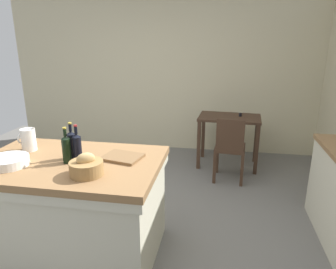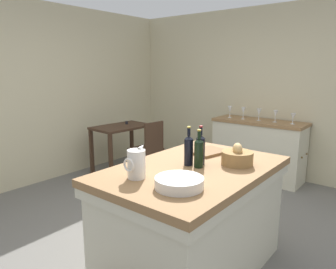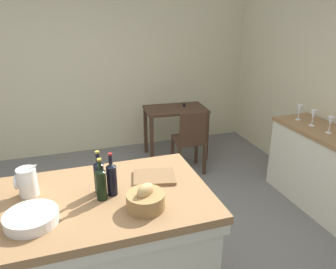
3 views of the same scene
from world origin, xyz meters
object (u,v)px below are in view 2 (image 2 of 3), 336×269
wine_glass_far_left (293,117)px  wine_bottle_amber (189,150)px  writing_desk (122,134)px  wine_bottle_dark (201,149)px  wooden_chair (149,148)px  wine_glass_left (275,114)px  wine_glass_far_right (230,110)px  island_table (193,215)px  bread_basket (237,157)px  wine_glass_middle (259,112)px  wine_glass_right (243,111)px  wine_bottle_green (199,152)px  pitcher (136,164)px  wash_bowl (179,183)px  cutting_board (209,152)px  side_cabinet (258,149)px

wine_glass_far_left → wine_bottle_amber: bearing=179.2°
writing_desk → wine_bottle_dark: bearing=-119.0°
writing_desk → wine_glass_far_left: 2.58m
wooden_chair → wine_glass_left: 1.92m
wine_glass_far_left → wine_glass_far_right: bearing=91.3°
island_table → wine_bottle_dark: 0.55m
wooden_chair → bread_basket: bearing=-119.3°
wine_bottle_dark → wine_glass_middle: (2.39, 0.52, -0.01)m
wine_glass_far_left → wine_glass_right: size_ratio=0.83×
wooden_chair → wine_bottle_green: 2.32m
wine_glass_middle → wine_glass_far_right: wine_glass_far_right is taller
island_table → wine_bottle_green: bearing=-72.4°
wine_bottle_green → wine_glass_right: wine_bottle_green is taller
wine_bottle_green → bread_basket: bearing=-37.9°
pitcher → wash_bowl: 0.36m
wine_bottle_dark → wash_bowl: bearing=-161.3°
island_table → bread_basket: bread_basket is taller
wine_bottle_green → wine_glass_far_left: size_ratio=1.99×
island_table → wine_glass_far_right: bearing=21.9°
island_table → writing_desk: 2.70m
cutting_board → wine_glass_left: size_ratio=1.81×
pitcher → writing_desk: bearing=49.3°
wine_glass_middle → wine_bottle_dark: bearing=-167.7°
side_cabinet → wine_bottle_amber: bearing=-169.7°
writing_desk → side_cabinet: bearing=-57.9°
side_cabinet → wooden_chair: 1.67m
wooden_chair → wine_bottle_dark: wine_bottle_dark is taller
wash_bowl → wine_bottle_amber: size_ratio=1.01×
writing_desk → wine_bottle_amber: (-1.37, -2.26, 0.39)m
wash_bowl → wine_glass_middle: (2.92, 0.70, 0.09)m
bread_basket → wine_bottle_dark: size_ratio=0.80×
wooden_chair → wine_glass_right: size_ratio=4.89×
island_table → wine_glass_right: (2.48, 0.77, 0.54)m
pitcher → wine_bottle_amber: wine_bottle_amber is taller
side_cabinet → pitcher: size_ratio=5.56×
wine_glass_left → wine_glass_far_right: size_ratio=0.95×
wine_glass_far_left → wine_glass_left: wine_glass_left is taller
wooden_chair → wine_bottle_amber: (-1.38, -1.70, 0.54)m
wine_bottle_dark → wine_glass_right: size_ratio=1.72×
wooden_chair → wine_bottle_amber: 2.25m
wine_bottle_dark → pitcher: bearing=162.7°
cutting_board → wine_bottle_green: size_ratio=1.04×
wine_bottle_dark → wine_glass_left: 2.43m
writing_desk → wine_bottle_amber: 2.67m
wine_glass_left → wine_glass_middle: wine_glass_middle is taller
wine_bottle_green → pitcher: bearing=156.5°
bread_basket → wine_glass_middle: same height
side_cabinet → wine_glass_middle: size_ratio=7.61×
bread_basket → wine_glass_far_right: wine_glass_far_right is taller
wine_glass_left → wine_glass_far_right: wine_glass_far_right is taller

